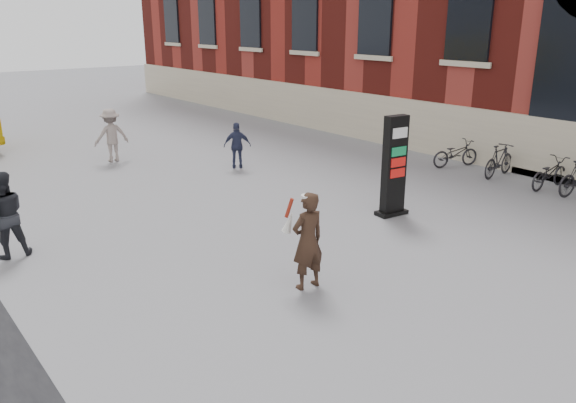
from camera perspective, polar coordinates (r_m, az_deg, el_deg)
ground at (r=10.48m, az=4.15°, el=-7.42°), size 100.00×100.00×0.00m
info_pylon at (r=13.48m, az=10.73°, el=3.53°), size 0.81×0.47×2.40m
woman at (r=9.65m, az=1.98°, el=-3.88°), size 0.67×0.62×1.75m
pedestrian_a at (r=12.24m, az=-26.92°, el=-1.23°), size 0.88×0.71×1.74m
pedestrian_b at (r=19.50m, az=-17.51°, el=6.44°), size 1.17×0.73×1.74m
pedestrian_c at (r=17.80m, az=-5.17°, el=5.69°), size 0.91×0.76×1.45m
bike_4 at (r=17.21m, az=25.01°, el=2.63°), size 1.67×0.64×0.87m
bike_5 at (r=17.91m, az=20.65°, el=3.92°), size 1.68×0.61×0.99m
bike_6 at (r=18.73m, az=16.64°, el=4.69°), size 1.74×1.05×0.86m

